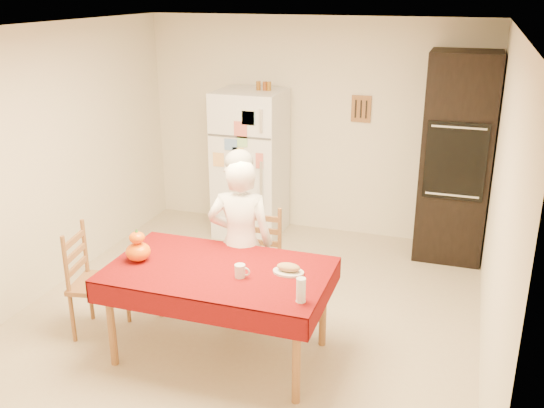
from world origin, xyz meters
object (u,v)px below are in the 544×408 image
at_px(chair_left, 90,277).
at_px(bread_plate, 288,272).
at_px(pumpkin_lower, 138,252).
at_px(seated_woman, 241,244).
at_px(dining_table, 219,277).
at_px(coffee_mug, 240,271).
at_px(refrigerator, 251,164).
at_px(oven_cabinet, 456,158).
at_px(wine_glass, 301,290).
at_px(chair_far, 257,256).

distance_m(chair_left, bread_plate, 1.72).
relative_size(chair_left, pumpkin_lower, 4.81).
xyz_separation_m(seated_woman, pumpkin_lower, (-0.64, -0.57, 0.08)).
xyz_separation_m(chair_left, seated_woman, (1.15, 0.52, 0.25)).
xyz_separation_m(pumpkin_lower, bread_plate, (1.19, 0.15, -0.06)).
relative_size(dining_table, seated_woman, 1.12).
bearing_deg(pumpkin_lower, coffee_mug, -1.39).
height_order(refrigerator, dining_table, refrigerator).
xyz_separation_m(refrigerator, coffee_mug, (0.87, -2.60, -0.04)).
bearing_deg(pumpkin_lower, oven_cabinet, 49.07).
height_order(coffee_mug, pumpkin_lower, pumpkin_lower).
bearing_deg(oven_cabinet, pumpkin_lower, -130.93).
bearing_deg(coffee_mug, oven_cabinet, 61.95).
xyz_separation_m(dining_table, coffee_mug, (0.21, -0.08, 0.12)).
bearing_deg(oven_cabinet, refrigerator, -178.82).
height_order(dining_table, bread_plate, bread_plate).
xyz_separation_m(chair_left, wine_glass, (1.90, -0.28, 0.34)).
relative_size(seated_woman, bread_plate, 6.31).
bearing_deg(wine_glass, coffee_mug, 157.90).
distance_m(oven_cabinet, bread_plate, 2.72).
bearing_deg(bread_plate, chair_far, 125.15).
height_order(chair_far, bread_plate, chair_far).
relative_size(dining_table, pumpkin_lower, 8.60).
height_order(coffee_mug, bread_plate, coffee_mug).
xyz_separation_m(chair_far, wine_glass, (0.72, -1.11, 0.34)).
relative_size(coffee_mug, bread_plate, 0.42).
distance_m(seated_woman, pumpkin_lower, 0.86).
bearing_deg(seated_woman, dining_table, 80.00).
bearing_deg(dining_table, coffee_mug, -20.97).
relative_size(coffee_mug, pumpkin_lower, 0.51).
bearing_deg(dining_table, chair_far, 88.54).
relative_size(coffee_mug, wine_glass, 0.57).
bearing_deg(dining_table, oven_cabinet, 57.76).
distance_m(pumpkin_lower, wine_glass, 1.41).
distance_m(refrigerator, dining_table, 2.61).
bearing_deg(wine_glass, seated_woman, 133.11).
xyz_separation_m(wine_glass, bread_plate, (-0.21, 0.39, -0.08)).
xyz_separation_m(refrigerator, oven_cabinet, (2.28, 0.05, 0.25)).
bearing_deg(refrigerator, pumpkin_lower, -89.85).
bearing_deg(bread_plate, seated_woman, 142.76).
relative_size(dining_table, coffee_mug, 17.00).
xyz_separation_m(oven_cabinet, dining_table, (-1.62, -2.56, -0.41)).
xyz_separation_m(refrigerator, chair_left, (-0.50, -2.53, -0.34)).
height_order(chair_left, bread_plate, chair_left).
height_order(refrigerator, wine_glass, refrigerator).
relative_size(refrigerator, chair_far, 1.79).
height_order(dining_table, seated_woman, seated_woman).
distance_m(oven_cabinet, dining_table, 3.06).
xyz_separation_m(oven_cabinet, wine_glass, (-0.88, -2.86, -0.25)).
bearing_deg(chair_left, pumpkin_lower, -105.67).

